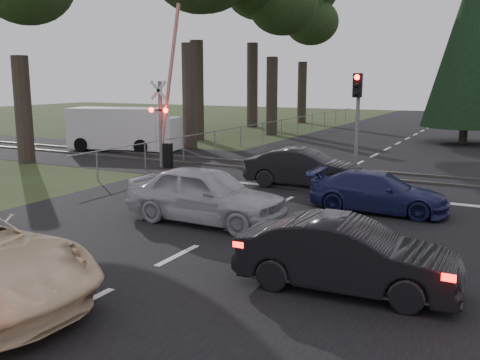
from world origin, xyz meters
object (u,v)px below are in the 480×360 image
Objects in this scene: crossing_signal at (165,121)px; dark_car_far at (304,168)px; traffic_signal_center at (357,108)px; dark_hatchback at (347,256)px; silver_car at (206,195)px; white_van at (126,129)px; blue_sedan at (378,192)px.

dark_car_far is (6.99, -1.21, -1.36)m from crossing_signal.
traffic_signal_center is 1.01× the size of dark_hatchback.
dark_car_far is (-4.19, 8.77, 0.02)m from dark_hatchback.
dark_car_far is at bearing -121.44° from traffic_signal_center.
crossing_signal reaches higher than traffic_signal_center.
dark_car_far is at bearing -4.31° from silver_car.
white_van is at bearing 46.60° from dark_hatchback.
dark_hatchback is at bearing -41.76° from crossing_signal.
traffic_signal_center is 0.65× the size of white_van.
blue_sedan is at bearing -47.01° from silver_car.
silver_car reaches higher than dark_car_far.
silver_car is at bearing -47.93° from crossing_signal.
white_van is at bearing 48.70° from silver_car.
white_van reaches higher than dark_car_far.
silver_car is (6.38, -7.06, -1.28)m from crossing_signal.
crossing_signal is at bearing -50.26° from white_van.
dark_hatchback is at bearing -54.45° from white_van.
white_van is at bearing 62.86° from dark_car_far.
silver_car is (-1.90, -7.96, -2.03)m from traffic_signal_center.
traffic_signal_center is 3.25m from dark_car_far.
crossing_signal is 7.22m from dark_car_far.
blue_sedan is at bearing -66.43° from traffic_signal_center.
crossing_signal is 1.71× the size of dark_hatchback.
traffic_signal_center is 0.90× the size of silver_car.
dark_car_far is 0.67× the size of white_van.
crossing_signal is at bearing -173.85° from traffic_signal_center.
crossing_signal is 1.54× the size of silver_car.
traffic_signal_center is 1.01× the size of blue_sedan.
white_van is (-11.70, 10.89, 0.41)m from silver_car.
crossing_signal reaches higher than dark_hatchback.
white_van is (-13.60, 2.94, -1.62)m from traffic_signal_center.
blue_sedan is 4.08m from dark_car_far.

